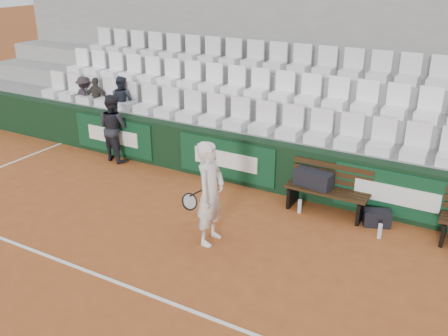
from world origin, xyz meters
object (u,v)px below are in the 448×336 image
sports_bag_left (313,179)px  spectator_b (95,81)px  tennis_player (210,193)px  spectator_c (121,83)px  ball_kid (114,128)px  spectator_a (83,80)px  water_bottle_near (300,206)px  sports_bag_ground (377,218)px  water_bottle_far (380,231)px  bench_left (326,201)px

sports_bag_left → spectator_b: 6.15m
sports_bag_left → tennis_player: 2.21m
spectator_c → ball_kid: bearing=116.7°
tennis_player → spectator_a: spectator_a is taller
water_bottle_near → ball_kid: ball_kid is taller
spectator_a → spectator_c: 1.22m
sports_bag_left → ball_kid: (-4.81, 0.11, 0.17)m
spectator_a → sports_bag_ground: bearing=-165.2°
sports_bag_ground → tennis_player: 3.02m
water_bottle_far → spectator_b: 7.64m
tennis_player → spectator_b: 5.77m
bench_left → spectator_b: (-6.29, 0.92, 1.32)m
sports_bag_ground → ball_kid: size_ratio=0.29×
water_bottle_near → ball_kid: 4.75m
spectator_b → spectator_c: spectator_c is taller
bench_left → spectator_a: (-6.70, 0.92, 1.31)m
sports_bag_ground → water_bottle_far: size_ratio=1.76×
sports_bag_left → spectator_b: bearing=171.5°
sports_bag_ground → spectator_c: bearing=171.6°
sports_bag_left → spectator_a: spectator_a is taller
sports_bag_left → water_bottle_near: size_ratio=2.70×
sports_bag_ground → ball_kid: ball_kid is taller
water_bottle_far → water_bottle_near: bearing=172.5°
bench_left → ball_kid: 5.12m
tennis_player → ball_kid: (-3.78, 2.04, -0.09)m
bench_left → water_bottle_near: 0.49m
sports_bag_ground → sports_bag_left: bearing=177.4°
sports_bag_left → water_bottle_near: bearing=-114.2°
water_bottle_near → spectator_c: spectator_c is taller
ball_kid → spectator_c: 1.22m
sports_bag_left → sports_bag_ground: sports_bag_left is taller
bench_left → ball_kid: bearing=178.6°
sports_bag_left → tennis_player: (-1.03, -1.94, 0.27)m
sports_bag_left → spectator_c: 5.38m
tennis_player → spectator_a: (-5.39, 2.84, 0.67)m
sports_bag_ground → spectator_b: size_ratio=0.42×
bench_left → sports_bag_ground: 0.94m
sports_bag_left → ball_kid: ball_kid is taller
spectator_a → spectator_c: spectator_c is taller
water_bottle_near → sports_bag_ground: bearing=9.6°
tennis_player → ball_kid: 4.30m
tennis_player → sports_bag_left: bearing=62.0°
bench_left → ball_kid: (-5.09, 0.13, 0.55)m
spectator_a → spectator_c: (1.22, 0.00, 0.07)m
bench_left → sports_bag_ground: size_ratio=3.29×
water_bottle_far → ball_kid: ball_kid is taller
sports_bag_ground → water_bottle_far: 0.45m
bench_left → water_bottle_near: (-0.41, -0.26, -0.10)m
spectator_a → water_bottle_near: bearing=-168.7°
water_bottle_near → ball_kid: (-4.69, 0.39, 0.64)m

